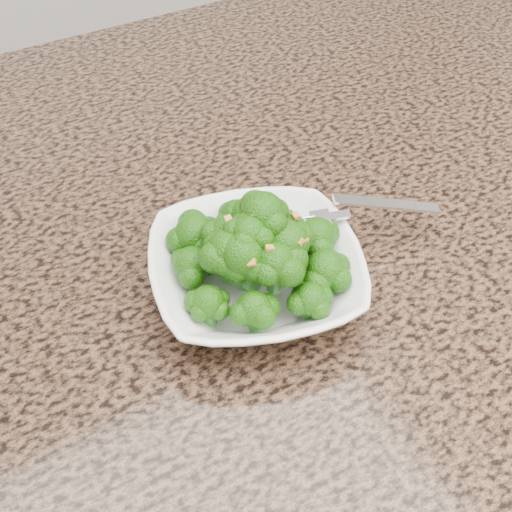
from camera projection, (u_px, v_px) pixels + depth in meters
cabinet at (229, 429)px, 1.06m from camera, size 1.55×0.95×0.87m
granite_counter at (218, 230)px, 0.74m from camera, size 1.64×1.04×0.03m
bowl at (256, 273)px, 0.64m from camera, size 0.26×0.26×0.05m
broccoli_pile at (256, 226)px, 0.60m from camera, size 0.18×0.18×0.08m
garlic_topping at (256, 192)px, 0.57m from camera, size 0.11×0.11×0.01m
fork at (342, 214)px, 0.65m from camera, size 0.19×0.11×0.01m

